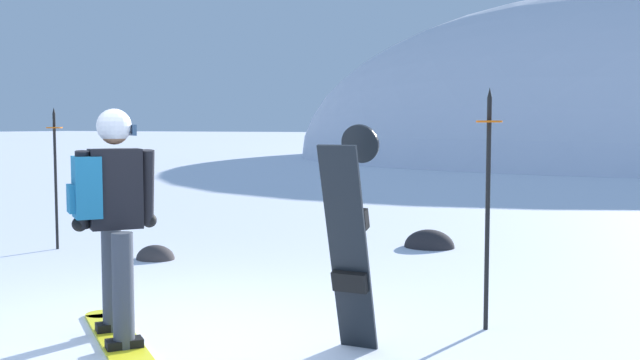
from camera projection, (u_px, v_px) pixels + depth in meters
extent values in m
plane|color=white|center=(154.00, 349.00, 5.17)|extent=(300.00, 300.00, 0.00)
ellipsoid|color=silver|center=(629.00, 158.00, 35.28)|extent=(32.50, 29.25, 15.81)
cube|color=yellow|center=(119.00, 340.00, 5.35)|extent=(1.38, 1.21, 0.02)
cylinder|color=yellow|center=(103.00, 315.00, 6.05)|extent=(0.28, 0.28, 0.02)
cube|color=black|center=(113.00, 326.00, 5.56)|extent=(0.27, 0.28, 0.06)
cube|color=black|center=(124.00, 343.00, 5.13)|extent=(0.27, 0.28, 0.06)
cylinder|color=#3D424C|center=(112.00, 277.00, 5.53)|extent=(0.15, 0.15, 0.82)
cylinder|color=#3D424C|center=(123.00, 290.00, 5.10)|extent=(0.15, 0.15, 0.82)
cube|color=black|center=(115.00, 189.00, 5.27)|extent=(0.40, 0.42, 0.58)
cylinder|color=black|center=(82.00, 190.00, 5.17)|extent=(0.20, 0.19, 0.57)
cylinder|color=black|center=(147.00, 188.00, 5.36)|extent=(0.20, 0.19, 0.57)
sphere|color=black|center=(80.00, 224.00, 5.21)|extent=(0.11, 0.11, 0.11)
sphere|color=black|center=(149.00, 220.00, 5.43)|extent=(0.11, 0.11, 0.11)
cube|color=teal|center=(87.00, 187.00, 5.18)|extent=(0.33, 0.32, 0.44)
cube|color=teal|center=(72.00, 199.00, 5.14)|extent=(0.19, 0.17, 0.20)
sphere|color=#9E7051|center=(114.00, 130.00, 5.23)|extent=(0.21, 0.21, 0.21)
sphere|color=silver|center=(114.00, 126.00, 5.23)|extent=(0.25, 0.25, 0.25)
cube|color=navy|center=(132.00, 130.00, 5.29)|extent=(0.15, 0.13, 0.08)
cube|color=black|center=(348.00, 251.00, 4.99)|extent=(0.28, 0.43, 1.47)
cylinder|color=black|center=(360.00, 144.00, 5.12)|extent=(0.28, 0.10, 0.28)
cube|color=black|center=(350.00, 219.00, 5.00)|extent=(0.25, 0.11, 0.15)
cube|color=black|center=(350.00, 281.00, 5.03)|extent=(0.25, 0.11, 0.15)
cylinder|color=black|center=(56.00, 182.00, 9.29)|extent=(0.04, 0.04, 1.74)
cylinder|color=orange|center=(54.00, 128.00, 9.24)|extent=(0.20, 0.20, 0.02)
cone|color=black|center=(54.00, 110.00, 9.22)|extent=(0.04, 0.04, 0.08)
cylinder|color=black|center=(488.00, 215.00, 5.61)|extent=(0.04, 0.04, 1.80)
cylinder|color=orange|center=(489.00, 122.00, 5.55)|extent=(0.20, 0.20, 0.02)
cone|color=black|center=(490.00, 93.00, 5.53)|extent=(0.04, 0.04, 0.08)
ellipsoid|color=#282628|center=(429.00, 247.00, 9.49)|extent=(0.66, 0.56, 0.46)
ellipsoid|color=#383333|center=(155.00, 259.00, 8.65)|extent=(0.48, 0.41, 0.34)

